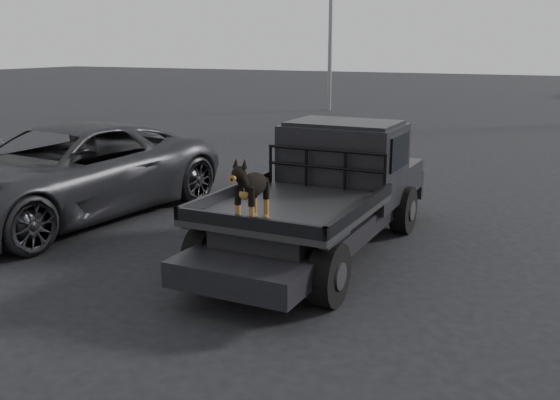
% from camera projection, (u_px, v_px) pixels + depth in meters
% --- Properties ---
extents(ground, '(120.00, 120.00, 0.00)m').
position_uv_depth(ground, '(235.00, 282.00, 7.93)').
color(ground, black).
rests_on(ground, ground).
extents(flatbed_ute, '(2.00, 5.40, 0.92)m').
position_uv_depth(flatbed_ute, '(319.00, 222.00, 8.93)').
color(flatbed_ute, black).
rests_on(flatbed_ute, ground).
extents(ute_cab, '(1.72, 1.30, 0.88)m').
position_uv_depth(ute_cab, '(344.00, 150.00, 9.54)').
color(ute_cab, black).
rests_on(ute_cab, flatbed_ute).
extents(headache_rack, '(1.80, 0.08, 0.55)m').
position_uv_depth(headache_rack, '(325.00, 169.00, 8.93)').
color(headache_rack, black).
rests_on(headache_rack, flatbed_ute).
extents(dog, '(0.32, 0.60, 0.74)m').
position_uv_depth(dog, '(252.00, 190.00, 7.23)').
color(dog, black).
rests_on(dog, flatbed_ute).
extents(parked_suv, '(3.23, 5.99, 1.60)m').
position_uv_depth(parked_suv, '(65.00, 172.00, 10.68)').
color(parked_suv, '#2D2D31').
rests_on(parked_suv, ground).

